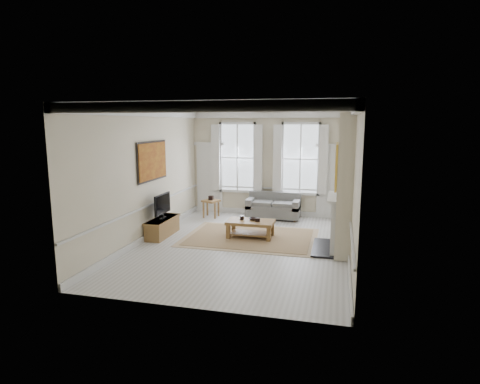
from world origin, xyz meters
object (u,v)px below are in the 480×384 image
(sofa, at_px, (274,207))
(coffee_table, at_px, (251,224))
(tv_stand, at_px, (163,227))
(side_table, at_px, (211,203))

(sofa, height_order, coffee_table, sofa)
(coffee_table, bearing_deg, tv_stand, -169.93)
(sofa, xyz_separation_m, coffee_table, (-0.23, -2.39, 0.04))
(side_table, bearing_deg, tv_stand, -103.97)
(sofa, relative_size, coffee_table, 1.35)
(sofa, xyz_separation_m, tv_stand, (-2.61, -2.80, -0.11))
(side_table, relative_size, coffee_table, 0.48)
(sofa, bearing_deg, tv_stand, -132.97)
(sofa, distance_m, coffee_table, 2.40)
(sofa, bearing_deg, side_table, -169.43)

